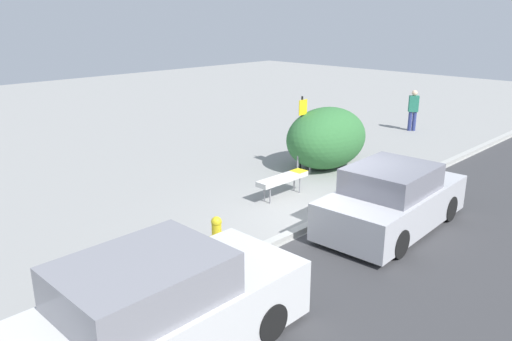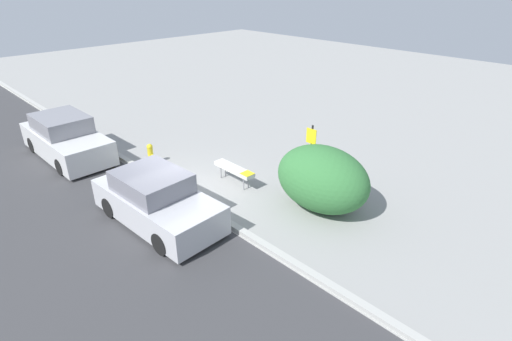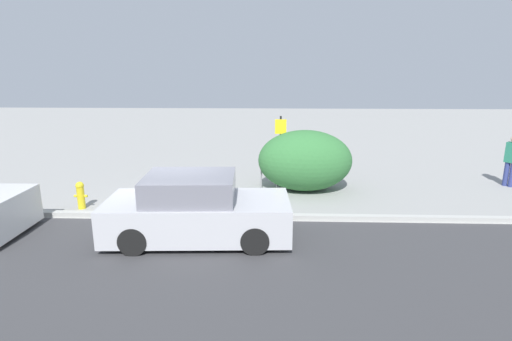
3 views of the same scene
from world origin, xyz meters
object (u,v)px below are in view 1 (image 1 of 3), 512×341
object	(u,v)px
sign_post	(302,126)
fire_hydrant	(217,233)
bench	(283,179)
pedestrian	(413,109)
parked_car_far	(154,315)
bike_rack	(304,159)
parked_car_near	(392,200)

from	to	relation	value
sign_post	fire_hydrant	distance (m)	6.08
bench	pedestrian	world-z (taller)	pedestrian
sign_post	parked_car_far	xyz separation A→B (m)	(-8.31, -4.31, -0.68)
fire_hydrant	parked_car_far	xyz separation A→B (m)	(-2.79, -1.92, 0.30)
bike_rack	fire_hydrant	distance (m)	5.52
bench	sign_post	size ratio (longest dim) A/B	0.72
bike_rack	fire_hydrant	size ratio (longest dim) A/B	1.08
sign_post	parked_car_far	distance (m)	9.38
bike_rack	pedestrian	world-z (taller)	pedestrian
fire_hydrant	pedestrian	xyz separation A→B (m)	(13.00, 2.64, 0.49)
bike_rack	parked_car_far	xyz separation A→B (m)	(-7.95, -3.90, 0.21)
pedestrian	parked_car_near	distance (m)	10.49
parked_car_near	parked_car_far	bearing A→B (deg)	177.50
sign_post	pedestrian	world-z (taller)	sign_post
bike_rack	parked_car_near	world-z (taller)	parked_car_near
bike_rack	parked_car_near	xyz separation A→B (m)	(-1.60, -3.87, 0.17)
fire_hydrant	pedestrian	bearing A→B (deg)	11.49
fire_hydrant	parked_car_far	size ratio (longest dim) A/B	0.17
fire_hydrant	parked_car_near	size ratio (longest dim) A/B	0.19
bike_rack	fire_hydrant	bearing A→B (deg)	-159.07
pedestrian	bike_rack	bearing A→B (deg)	55.08
bike_rack	pedestrian	size ratio (longest dim) A/B	0.49
fire_hydrant	parked_car_far	bearing A→B (deg)	-145.46
sign_post	bench	bearing A→B (deg)	-151.11
bike_rack	pedestrian	distance (m)	7.88
fire_hydrant	parked_car_near	xyz separation A→B (m)	(3.55, -1.90, 0.26)
sign_post	pedestrian	size ratio (longest dim) A/B	1.37
sign_post	fire_hydrant	bearing A→B (deg)	-156.61
bike_rack	parked_car_near	distance (m)	4.19
bike_rack	sign_post	world-z (taller)	sign_post
pedestrian	parked_car_near	xyz separation A→B (m)	(-9.45, -4.54, -0.23)
bike_rack	parked_car_far	world-z (taller)	parked_car_far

